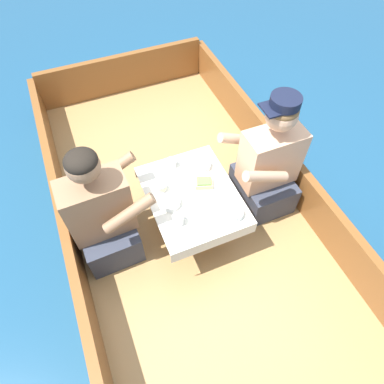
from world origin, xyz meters
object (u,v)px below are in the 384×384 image
Objects in this scene: sandwich at (204,183)px; coffee_cup_starboard at (172,163)px; tin_can at (162,187)px; coffee_cup_port at (178,220)px; person_starboard at (268,166)px; person_port at (103,216)px.

sandwich is 0.29m from coffee_cup_starboard.
coffee_cup_port is at bearing -88.39° from tin_can.
person_starboard is at bearing -6.40° from tin_can.
coffee_cup_starboard is (0.55, 0.21, 0.05)m from person_port.
coffee_cup_starboard is at bearing 118.06° from sandwich.
person_port is 10.00× the size of coffee_cup_starboard.
person_starboard is 14.71× the size of tin_can.
tin_can is at bearing -6.23° from person_starboard.
coffee_cup_starboard is at bearing 52.12° from tin_can.
coffee_cup_port reaches higher than sandwich.
sandwich is 0.28m from tin_can.
coffee_cup_port is 0.28m from tin_can.
tin_can is (0.42, 0.03, 0.05)m from person_port.
tin_can is at bearing -127.88° from coffee_cup_starboard.
coffee_cup_port reaches higher than tin_can.
person_port is 9.66× the size of coffee_cup_port.
coffee_cup_port is at bearing 14.82° from person_starboard.
person_starboard is 0.77m from tin_can.
person_starboard is 10.39× the size of coffee_cup_starboard.
coffee_cup_port is 1.47× the size of tin_can.
person_starboard reaches higher than tin_can.
sandwich is 0.33m from coffee_cup_port.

